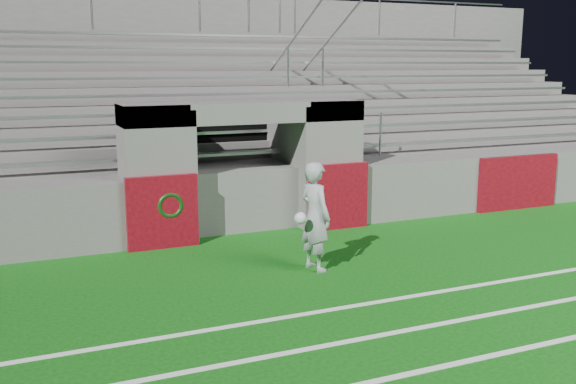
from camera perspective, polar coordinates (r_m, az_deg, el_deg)
name	(u,v)px	position (r m, az deg, el deg)	size (l,w,h in m)	color
ground	(322,284)	(9.95, 3.06, -8.18)	(90.00, 90.00, 0.00)	#0D4E0D
stadium_structure	(188,136)	(17.00, -8.89, 4.97)	(26.00, 8.48, 5.42)	#5F5C5A
goalkeeper_with_ball	(315,216)	(10.40, 2.43, -2.18)	(0.73, 0.73, 1.79)	#9DA2A7
hose_coil	(170,207)	(11.89, -10.44, -1.35)	(0.55, 0.15, 0.60)	#0B3913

